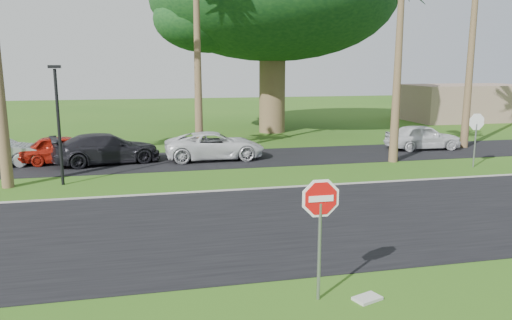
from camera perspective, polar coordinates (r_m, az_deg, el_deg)
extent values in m
plane|color=#2A5615|center=(13.01, 0.47, -10.08)|extent=(120.00, 120.00, 0.00)
cube|color=black|center=(14.85, -1.30, -7.36)|extent=(120.00, 8.00, 0.02)
cube|color=black|center=(24.93, -6.08, 0.03)|extent=(120.00, 5.00, 0.02)
cube|color=gray|center=(18.68, -3.76, -3.51)|extent=(120.00, 0.12, 0.06)
cylinder|color=gray|center=(10.10, 7.24, -10.40)|extent=(0.07, 0.07, 2.00)
cylinder|color=white|center=(9.76, 7.39, -4.36)|extent=(1.05, 0.02, 1.05)
cylinder|color=red|center=(9.76, 7.39, -4.36)|extent=(0.90, 0.02, 0.90)
cube|color=white|center=(9.76, 7.39, -4.36)|extent=(0.50, 0.02, 0.12)
cylinder|color=gray|center=(25.00, 23.73, 1.51)|extent=(0.07, 0.07, 2.00)
cylinder|color=white|center=(24.86, 23.92, 4.01)|extent=(1.05, 0.02, 1.05)
cylinder|color=red|center=(24.86, 23.92, 4.01)|extent=(0.90, 0.02, 0.90)
cube|color=white|center=(24.86, 23.92, 4.01)|extent=(0.50, 0.02, 0.12)
cone|color=brown|center=(25.98, -6.69, 10.97)|extent=(0.44, 0.44, 9.50)
cone|color=brown|center=(24.81, 15.86, 9.50)|extent=(0.44, 0.44, 8.50)
cone|color=brown|center=(30.57, 23.46, 12.48)|extent=(0.44, 0.44, 12.00)
cylinder|color=brown|center=(34.99, 1.86, 8.11)|extent=(1.80, 1.80, 6.00)
cylinder|color=black|center=(20.73, -21.60, 3.42)|extent=(0.12, 0.12, 4.50)
cube|color=black|center=(20.59, -22.05, 9.86)|extent=(0.45, 0.25, 0.12)
cube|color=gray|center=(46.46, 22.67, 6.09)|extent=(10.00, 6.00, 3.00)
imported|color=#A31A0D|center=(25.47, -21.09, 1.12)|extent=(4.02, 1.70, 1.35)
imported|color=black|center=(24.74, -16.68, 1.23)|extent=(5.28, 3.08, 1.44)
imported|color=silver|center=(24.88, -4.72, 1.61)|extent=(4.92, 2.29, 1.37)
imported|color=silver|center=(29.25, 18.52, 2.49)|extent=(4.17, 1.83, 1.40)
cube|color=#A8AAA1|center=(10.62, 12.60, -15.18)|extent=(0.64, 0.51, 0.06)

